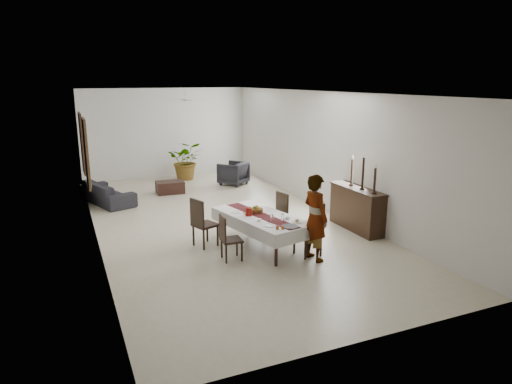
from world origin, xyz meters
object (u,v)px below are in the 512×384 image
(dining_table_top, at_px, (261,217))
(sideboard_body, at_px, (357,209))
(sofa, at_px, (107,192))
(red_pitcher, at_px, (249,212))
(woman, at_px, (315,218))

(dining_table_top, xyz_separation_m, sideboard_body, (2.56, 0.16, -0.17))
(dining_table_top, bearing_deg, sofa, 105.61)
(red_pitcher, xyz_separation_m, sideboard_body, (2.81, 0.07, -0.29))
(dining_table_top, bearing_deg, woman, -70.35)
(dining_table_top, xyz_separation_m, sofa, (-2.67, 5.02, -0.35))
(dining_table_top, relative_size, sofa, 1.04)
(red_pitcher, relative_size, sideboard_body, 0.11)
(dining_table_top, height_order, sofa, dining_table_top)
(dining_table_top, relative_size, sideboard_body, 1.33)
(dining_table_top, distance_m, sideboard_body, 2.57)
(red_pitcher, distance_m, sofa, 5.52)
(red_pitcher, height_order, sofa, red_pitcher)
(sideboard_body, xyz_separation_m, sofa, (-5.23, 4.87, -0.19))
(sideboard_body, distance_m, sofa, 7.15)
(woman, bearing_deg, red_pitcher, 30.04)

